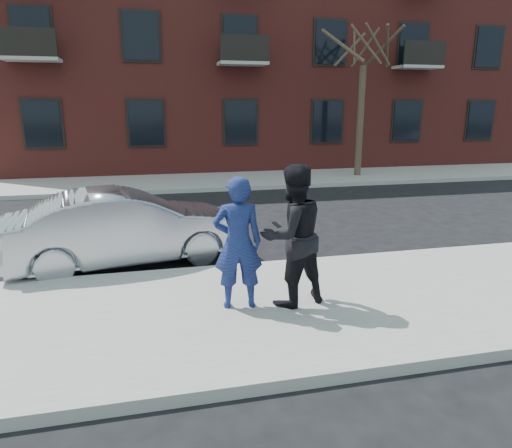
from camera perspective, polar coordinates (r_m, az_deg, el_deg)
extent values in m
plane|color=black|center=(7.52, 17.13, -8.52)|extent=(100.00, 100.00, 0.00)
cube|color=gray|center=(7.29, 18.16, -8.70)|extent=(50.00, 3.50, 0.15)
cube|color=#999691|center=(8.77, 12.15, -4.33)|extent=(50.00, 0.10, 0.15)
cube|color=gray|center=(17.78, -1.12, 5.54)|extent=(50.00, 3.50, 0.15)
cube|color=#999691|center=(16.05, 0.21, 4.56)|extent=(50.00, 0.10, 0.15)
cube|color=maroon|center=(24.78, 0.20, 21.84)|extent=(24.00, 10.00, 12.00)
cube|color=black|center=(19.28, -25.15, 11.26)|extent=(1.30, 0.06, 1.70)
cube|color=black|center=(20.33, 8.91, 12.53)|extent=(1.30, 0.06, 1.70)
cube|color=black|center=(24.19, 26.23, 11.54)|extent=(1.30, 0.06, 1.70)
cube|color=black|center=(19.43, -26.22, 20.67)|extent=(1.30, 0.06, 1.70)
cube|color=black|center=(20.47, 9.28, 21.51)|extent=(1.30, 0.06, 1.70)
cube|color=black|center=(24.31, 27.12, 19.06)|extent=(1.30, 0.06, 1.70)
cylinder|color=#34291F|center=(18.79, 12.89, 12.34)|extent=(0.26, 0.26, 4.20)
imported|color=#999BA3|center=(8.70, -15.80, -0.43)|extent=(4.43, 2.22, 1.39)
imported|color=navy|center=(6.16, -2.29, -2.42)|extent=(0.71, 0.50, 1.83)
cube|color=black|center=(6.28, -2.96, 1.08)|extent=(0.08, 0.13, 0.08)
imported|color=black|center=(6.27, 4.59, -1.49)|extent=(1.12, 0.98, 1.97)
cube|color=black|center=(6.30, 2.58, -0.07)|extent=(0.12, 0.15, 0.06)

